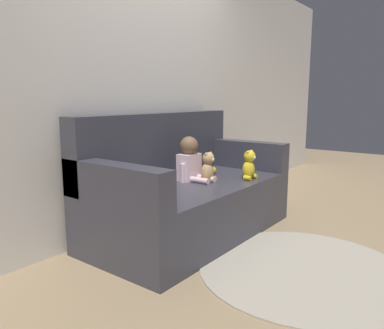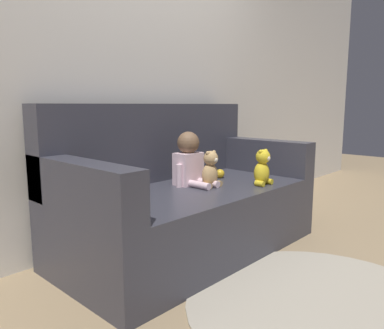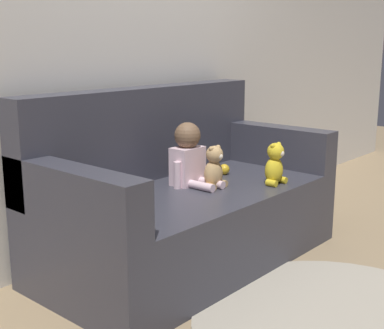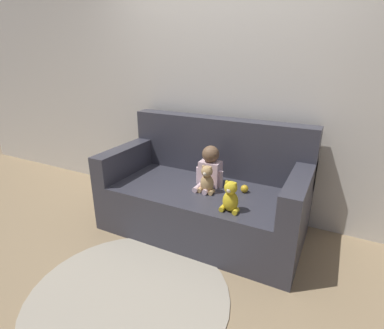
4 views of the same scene
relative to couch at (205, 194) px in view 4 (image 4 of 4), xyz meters
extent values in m
plane|color=#9E8460|center=(0.00, -0.07, -0.35)|extent=(12.00, 12.00, 0.00)
cube|color=silver|center=(0.00, 0.48, 0.95)|extent=(8.00, 0.05, 2.60)
cube|color=#383842|center=(0.00, -0.07, -0.12)|extent=(1.84, 0.93, 0.46)
cube|color=#383842|center=(0.00, 0.31, 0.39)|extent=(1.84, 0.18, 0.57)
cube|color=#383842|center=(-0.84, -0.07, 0.25)|extent=(0.16, 0.93, 0.27)
cube|color=#383842|center=(0.84, -0.07, 0.25)|extent=(0.16, 0.93, 0.27)
cube|color=silver|center=(0.05, 0.00, 0.22)|extent=(0.19, 0.13, 0.23)
sphere|color=brown|center=(0.05, 0.00, 0.41)|extent=(0.16, 0.16, 0.16)
cylinder|color=silver|center=(0.00, -0.15, 0.13)|extent=(0.05, 0.17, 0.05)
cylinder|color=silver|center=(0.09, -0.15, 0.13)|extent=(0.05, 0.17, 0.05)
cylinder|color=silver|center=(-0.06, -0.02, 0.19)|extent=(0.04, 0.04, 0.16)
cylinder|color=silver|center=(0.16, -0.02, 0.19)|extent=(0.04, 0.04, 0.16)
ellipsoid|color=tan|center=(0.09, -0.16, 0.19)|extent=(0.12, 0.10, 0.16)
sphere|color=tan|center=(0.09, -0.17, 0.31)|extent=(0.10, 0.10, 0.10)
sphere|color=tan|center=(0.06, -0.17, 0.35)|extent=(0.03, 0.03, 0.03)
sphere|color=tan|center=(0.12, -0.17, 0.35)|extent=(0.03, 0.03, 0.03)
sphere|color=beige|center=(0.09, -0.21, 0.30)|extent=(0.04, 0.04, 0.04)
cylinder|color=tan|center=(0.04, -0.19, 0.13)|extent=(0.04, 0.06, 0.04)
cylinder|color=tan|center=(0.14, -0.19, 0.13)|extent=(0.04, 0.06, 0.04)
ellipsoid|color=yellow|center=(0.39, -0.39, 0.19)|extent=(0.12, 0.10, 0.17)
sphere|color=yellow|center=(0.39, -0.39, 0.31)|extent=(0.10, 0.10, 0.10)
sphere|color=yellow|center=(0.36, -0.39, 0.35)|extent=(0.03, 0.03, 0.03)
sphere|color=yellow|center=(0.42, -0.39, 0.35)|extent=(0.03, 0.03, 0.03)
sphere|color=beige|center=(0.39, -0.43, 0.30)|extent=(0.04, 0.04, 0.04)
cylinder|color=yellow|center=(0.33, -0.41, 0.13)|extent=(0.04, 0.06, 0.04)
cylinder|color=yellow|center=(0.44, -0.41, 0.13)|extent=(0.04, 0.06, 0.04)
sphere|color=gold|center=(0.38, -0.02, 0.14)|extent=(0.07, 0.07, 0.07)
cylinder|color=#B2A893|center=(-0.08, -1.08, -0.34)|extent=(1.42, 1.42, 0.01)
camera|label=1|loc=(-2.43, -1.92, 0.80)|focal=35.00mm
camera|label=2|loc=(-1.83, -1.80, 0.67)|focal=35.00mm
camera|label=3|loc=(-2.27, -2.06, 0.94)|focal=50.00mm
camera|label=4|loc=(1.07, -2.34, 1.26)|focal=28.00mm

